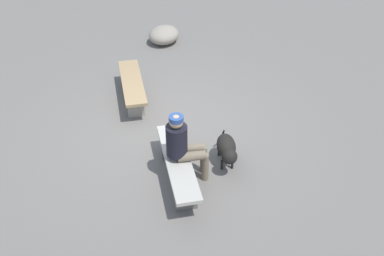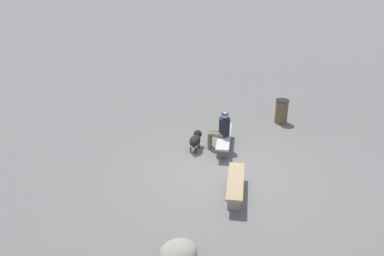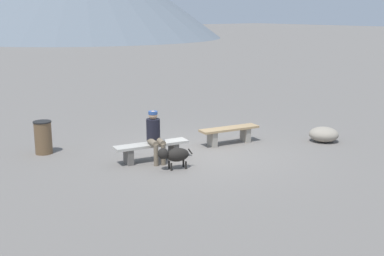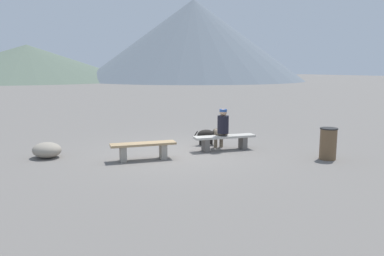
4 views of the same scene
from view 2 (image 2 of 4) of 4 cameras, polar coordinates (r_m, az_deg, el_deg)
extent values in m
cube|color=slate|center=(11.47, 3.64, -6.16)|extent=(210.00, 210.00, 0.06)
cube|color=gray|center=(9.93, 5.97, -10.22)|extent=(0.21, 0.35, 0.40)
cube|color=gray|center=(10.83, 6.23, -6.93)|extent=(0.21, 0.35, 0.40)
cube|color=#A3845B|center=(10.25, 6.16, -7.44)|extent=(1.77, 0.69, 0.06)
cube|color=#605B56|center=(12.03, 4.33, -3.37)|extent=(0.20, 0.36, 0.38)
cube|color=#605B56|center=(13.09, 4.70, -0.88)|extent=(0.20, 0.36, 0.38)
cube|color=#B2ADA3|center=(12.46, 4.55, -1.18)|extent=(1.90, 0.69, 0.06)
cylinder|color=black|center=(12.25, 4.60, 0.25)|extent=(0.33, 0.33, 0.52)
sphere|color=#D8A87F|center=(12.10, 4.65, 1.78)|extent=(0.21, 0.21, 0.21)
cylinder|color=#2D4C8C|center=(12.08, 4.66, 2.03)|extent=(0.22, 0.22, 0.07)
cylinder|color=#756651|center=(12.47, 3.62, -0.57)|extent=(0.25, 0.46, 0.15)
cylinder|color=#756651|center=(12.62, 2.61, -1.53)|extent=(0.11, 0.11, 0.52)
cylinder|color=#756651|center=(12.31, 3.49, -0.94)|extent=(0.25, 0.46, 0.15)
cylinder|color=#756651|center=(12.45, 2.46, -1.91)|extent=(0.11, 0.11, 0.52)
ellipsoid|color=black|center=(12.31, 0.42, -1.80)|extent=(0.62, 0.46, 0.32)
sphere|color=black|center=(12.58, 0.82, -0.85)|extent=(0.26, 0.26, 0.26)
cylinder|color=black|center=(12.60, 0.24, -2.40)|extent=(0.04, 0.04, 0.18)
cylinder|color=black|center=(12.56, 1.01, -2.49)|extent=(0.04, 0.04, 0.18)
cylinder|color=black|center=(12.30, -0.18, -3.14)|extent=(0.04, 0.04, 0.18)
cylinder|color=black|center=(12.26, 0.60, -3.24)|extent=(0.04, 0.04, 0.18)
cylinder|color=black|center=(12.02, 0.04, -2.26)|extent=(0.12, 0.06, 0.15)
cylinder|color=brown|center=(14.52, 12.50, 2.26)|extent=(0.43, 0.43, 0.82)
cylinder|color=black|center=(14.36, 12.65, 3.82)|extent=(0.46, 0.46, 0.03)
ellipsoid|color=gray|center=(8.50, -1.95, -17.18)|extent=(1.06, 1.08, 0.42)
camera|label=1|loc=(16.36, 9.81, 21.72)|focal=41.61mm
camera|label=3|loc=(19.33, -28.57, 15.30)|focal=45.76mm
camera|label=4|loc=(12.31, 57.63, -3.76)|focal=34.84mm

